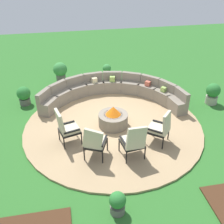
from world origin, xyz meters
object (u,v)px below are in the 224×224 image
Objects in this scene: potted_plant_1 at (24,95)px; potted_plant_3 at (213,93)px; potted_plant_0 at (118,203)px; potted_plant_2 at (107,70)px; lounge_chair_front_left at (66,127)px; lounge_chair_front_right at (95,142)px; lounge_chair_back_left at (134,141)px; curved_stone_bench at (113,92)px; lounge_chair_back_right at (161,127)px; potted_plant_4 at (60,71)px; fire_pit at (113,118)px.

potted_plant_1 is 0.87× the size of potted_plant_3.
potted_plant_0 is 7.30m from potted_plant_2.
lounge_chair_front_left is 1.08m from lounge_chair_front_right.
lounge_chair_back_left reaches higher than potted_plant_3.
curved_stone_bench is at bearing 80.25° from potted_plant_0.
lounge_chair_back_right is 1.32× the size of potted_plant_3.
potted_plant_2 is (-0.71, 5.07, -0.27)m from lounge_chair_back_right.
lounge_chair_front_left is at bearing -62.34° from potted_plant_1.
lounge_chair_back_right is at bearing 51.27° from potted_plant_0.
lounge_chair_back_right is at bearing 19.35° from lounge_chair_back_left.
potted_plant_1 is at bearing 169.68° from potted_plant_3.
potted_plant_0 is 7.25m from potted_plant_4.
potted_plant_3 is at bearing 25.64° from lounge_chair_back_left.
fire_pit is at bearing -67.93° from potted_plant_4.
potted_plant_0 is (-0.79, -1.67, -0.32)m from lounge_chair_back_left.
potted_plant_3 is (5.45, 1.50, -0.20)m from lounge_chair_front_left.
lounge_chair_back_left is 4.45m from potted_plant_3.
potted_plant_2 is 4.63m from potted_plant_3.
potted_plant_4 is (-2.05, -0.06, 0.14)m from potted_plant_2.
potted_plant_0 is at bearing -59.33° from lounge_chair_front_right.
fire_pit is at bearing 84.91° from lounge_chair_back_right.
curved_stone_bench is 6.35× the size of potted_plant_3.
curved_stone_bench is (0.32, 1.75, 0.05)m from fire_pit.
fire_pit reaches higher than potted_plant_1.
potted_plant_2 is at bearing 46.78° from lounge_chair_back_right.
potted_plant_1 is 1.14× the size of potted_plant_2.
lounge_chair_front_left reaches higher than fire_pit.
lounge_chair_front_right is 1.05m from lounge_chair_back_left.
potted_plant_4 is at bearing 51.74° from potted_plant_1.
lounge_chair_back_right is (1.19, -1.14, 0.27)m from fire_pit.
lounge_chair_back_left is 1.38× the size of potted_plant_3.
curved_stone_bench is at bearing -6.15° from potted_plant_1.
potted_plant_0 is at bearing -99.75° from curved_stone_bench.
lounge_chair_back_left is 1.81× the size of potted_plant_2.
potted_plant_4 reaches higher than potted_plant_2.
lounge_chair_back_right is (1.97, 0.30, 0.00)m from lounge_chair_front_right.
potted_plant_3 is at bearing -15.33° from lounge_chair_back_right.
lounge_chair_front_left is at bearing 118.58° from lounge_chair_back_right.
lounge_chair_front_right is 1.34× the size of potted_plant_3.
lounge_chair_back_left is at bearing -146.12° from potted_plant_3.
fire_pit is 3.96m from potted_plant_2.
lounge_chair_front_right reaches higher than potted_plant_4.
lounge_chair_front_left reaches higher than curved_stone_bench.
lounge_chair_back_right is at bearing 64.03° from lounge_chair_front_left.
lounge_chair_front_left is at bearing 142.61° from lounge_chair_back_left.
fire_pit is 0.83× the size of lounge_chair_front_left.
potted_plant_4 is (-1.57, 3.87, 0.15)m from fire_pit.
curved_stone_bench reaches higher than fire_pit.
potted_plant_2 is 0.76× the size of potted_plant_3.
potted_plant_0 is (-1.73, -2.16, -0.30)m from lounge_chair_back_right.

